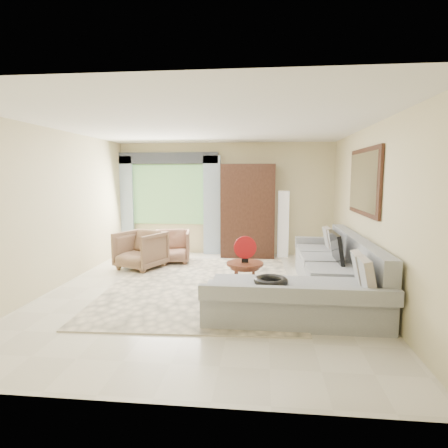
# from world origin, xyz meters

# --- Properties ---
(ground) EXTENTS (6.00, 6.00, 0.00)m
(ground) POSITION_xyz_m (0.00, 0.00, 0.00)
(ground) COLOR silver
(ground) RESTS_ON ground
(area_rug) EXTENTS (3.16, 4.12, 0.02)m
(area_rug) POSITION_xyz_m (-0.12, 0.30, 0.01)
(area_rug) COLOR #FAE7C6
(area_rug) RESTS_ON ground
(sectional_sofa) EXTENTS (2.30, 3.46, 0.90)m
(sectional_sofa) POSITION_xyz_m (1.78, -0.18, 0.28)
(sectional_sofa) COLOR #999CA0
(sectional_sofa) RESTS_ON ground
(tv_screen) EXTENTS (0.14, 0.74, 0.48)m
(tv_screen) POSITION_xyz_m (2.05, 0.19, 0.72)
(tv_screen) COLOR black
(tv_screen) RESTS_ON sectional_sofa
(garden_hose) EXTENTS (0.43, 0.43, 0.09)m
(garden_hose) POSITION_xyz_m (1.00, -1.19, 0.55)
(garden_hose) COLOR black
(garden_hose) RESTS_ON sectional_sofa
(coffee_table) EXTENTS (0.55, 0.55, 0.55)m
(coffee_table) POSITION_xyz_m (0.63, -0.27, 0.29)
(coffee_table) COLOR #461F12
(coffee_table) RESTS_ON ground
(red_disc) EXTENTS (0.34, 0.06, 0.34)m
(red_disc) POSITION_xyz_m (0.63, -0.27, 0.78)
(red_disc) COLOR #A51014
(red_disc) RESTS_ON coffee_table
(armchair_left) EXTENTS (1.07, 1.08, 0.75)m
(armchair_left) POSITION_xyz_m (-1.52, 1.33, 0.38)
(armchair_left) COLOR #806046
(armchair_left) RESTS_ON ground
(armchair_right) EXTENTS (0.86, 0.87, 0.69)m
(armchair_right) POSITION_xyz_m (-1.03, 1.92, 0.34)
(armchair_right) COLOR #91694F
(armchair_right) RESTS_ON ground
(potted_plant) EXTENTS (0.49, 0.44, 0.48)m
(potted_plant) POSITION_xyz_m (-1.95, 2.73, 0.24)
(potted_plant) COLOR #999999
(potted_plant) RESTS_ON ground
(armoire) EXTENTS (1.20, 0.55, 2.10)m
(armoire) POSITION_xyz_m (0.55, 2.72, 1.05)
(armoire) COLOR black
(armoire) RESTS_ON ground
(floor_lamp) EXTENTS (0.24, 0.24, 1.50)m
(floor_lamp) POSITION_xyz_m (1.35, 2.78, 0.75)
(floor_lamp) COLOR silver
(floor_lamp) RESTS_ON ground
(window) EXTENTS (1.80, 0.04, 1.40)m
(window) POSITION_xyz_m (-1.35, 2.97, 1.40)
(window) COLOR #669E59
(window) RESTS_ON wall_back
(curtain_left) EXTENTS (0.40, 0.08, 2.30)m
(curtain_left) POSITION_xyz_m (-2.40, 2.88, 1.15)
(curtain_left) COLOR #9EB7CC
(curtain_left) RESTS_ON ground
(curtain_right) EXTENTS (0.40, 0.08, 2.30)m
(curtain_right) POSITION_xyz_m (-0.30, 2.88, 1.15)
(curtain_right) COLOR #9EB7CC
(curtain_right) RESTS_ON ground
(valance) EXTENTS (2.40, 0.12, 0.26)m
(valance) POSITION_xyz_m (-1.35, 2.90, 2.25)
(valance) COLOR #1E232D
(valance) RESTS_ON wall_back
(wall_mirror) EXTENTS (0.05, 1.70, 1.05)m
(wall_mirror) POSITION_xyz_m (2.46, 0.35, 1.75)
(wall_mirror) COLOR black
(wall_mirror) RESTS_ON wall_right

